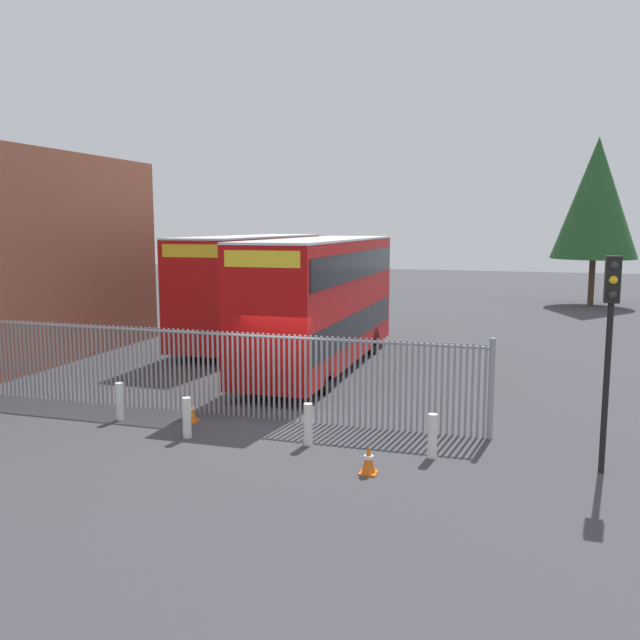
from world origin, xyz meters
TOP-DOWN VIEW (x-y plane):
  - ground_plane at (0.00, 8.00)m, footprint 100.00×100.00m
  - palisade_fence at (-1.73, 0.00)m, footprint 14.22×0.14m
  - double_decker_bus_near_gate at (-0.64, 6.30)m, footprint 2.54×10.81m
  - double_decker_bus_behind_fence_left at (-4.97, 10.57)m, footprint 2.54×10.81m
  - bollard_near_left at (-3.70, -1.15)m, footprint 0.20×0.20m
  - bollard_center_front at (-1.38, -1.97)m, footprint 0.20×0.20m
  - bollard_near_right at (1.46, -1.64)m, footprint 0.20×0.20m
  - bollard_far_right at (4.22, -1.67)m, footprint 0.20×0.20m
  - traffic_cone_by_gate at (-1.90, -0.79)m, footprint 0.34×0.34m
  - traffic_cone_mid_forecourt at (3.15, -2.98)m, footprint 0.34×0.34m
  - traffic_light_kerbside at (7.56, -1.54)m, footprint 0.28×0.33m
  - tree_tall_back at (9.73, 28.45)m, footprint 5.02×5.02m

SIDE VIEW (x-z plane):
  - ground_plane at x=0.00m, z-range 0.00..0.00m
  - traffic_cone_by_gate at x=-1.90m, z-range -0.01..0.58m
  - traffic_cone_mid_forecourt at x=3.15m, z-range -0.01..0.58m
  - bollard_near_left at x=-3.70m, z-range 0.00..0.95m
  - bollard_center_front at x=-1.38m, z-range 0.00..0.95m
  - bollard_near_right at x=1.46m, z-range 0.00..0.95m
  - bollard_far_right at x=4.22m, z-range 0.00..0.95m
  - palisade_fence at x=-1.73m, z-range 0.00..2.35m
  - double_decker_bus_near_gate at x=-0.64m, z-range 0.21..4.63m
  - double_decker_bus_behind_fence_left at x=-4.97m, z-range 0.21..4.63m
  - traffic_light_kerbside at x=7.56m, z-range 0.84..5.14m
  - tree_tall_back at x=9.73m, z-range 1.41..11.43m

